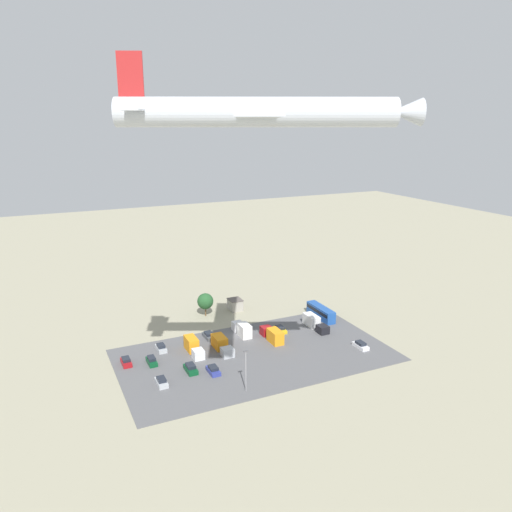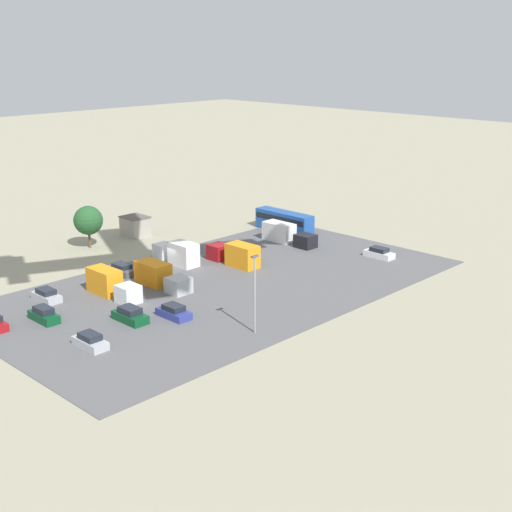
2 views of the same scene
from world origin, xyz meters
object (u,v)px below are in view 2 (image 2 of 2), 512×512
Objects in this scene: parked_car_3 at (46,296)px; parked_car_8 at (122,270)px; parked_truck_2 at (178,253)px; parked_car_2 at (44,315)px; parked_truck_4 at (160,276)px; parked_car_4 at (174,312)px; parked_car_6 at (90,341)px; parked_truck_3 at (111,285)px; parked_truck_0 at (236,255)px; bus at (284,221)px; parked_car_7 at (379,253)px; parked_truck_1 at (286,234)px; parked_car_5 at (237,249)px; shed_building at (135,226)px; parked_car_0 at (130,315)px.

parked_car_3 is 12.30m from parked_car_8.
parked_car_2 is at bearing -166.74° from parked_truck_2.
parked_truck_4 is (-0.43, 7.52, 0.71)m from parked_car_8.
parked_truck_2 is (-13.14, -15.02, 0.85)m from parked_car_4.
parked_car_6 reaches higher than parked_car_3.
parked_car_6 is 0.49× the size of parked_truck_3.
parked_car_2 is at bearing 179.19° from parked_truck_0.
parked_truck_4 is (-6.23, 1.57, -0.11)m from parked_truck_3.
bus is 1.27× the size of parked_truck_0.
parked_car_3 is 13.83m from parked_truck_4.
parked_truck_3 is (19.13, -1.85, -0.01)m from parked_truck_0.
parked_car_8 is 0.60× the size of parked_truck_2.
parked_car_3 is 0.49× the size of parked_truck_3.
parked_car_6 is at bearing 47.24° from parked_truck_3.
parked_car_3 is at bearing 115.43° from parked_car_4.
parked_car_4 is 10.91m from parked_truck_3.
parked_truck_2 reaches higher than parked_car_6.
parked_car_6 is at bearing 176.26° from parked_car_7.
parked_truck_4 is (25.97, 2.09, 0.01)m from parked_truck_1.
bus reaches higher than parked_car_6.
parked_car_2 is at bearing -174.06° from parked_car_5.
parked_truck_0 is 0.90× the size of parked_truck_1.
shed_building reaches higher than parked_car_4.
parked_truck_2 is at bearing -11.25° from parked_truck_1.
bus is 2.57× the size of parked_car_6.
parked_car_5 is 1.04× the size of parked_car_6.
parked_car_6 is 0.50× the size of parked_truck_0.
parked_truck_3 is at bearing 47.24° from parked_car_6.
parked_car_0 reaches higher than parked_car_2.
parked_truck_1 is at bearing 123.51° from shed_building.
bus is 39.80m from parked_car_4.
parked_car_2 is 9.99m from parked_truck_3.
parked_car_3 is at bearing 75.68° from parked_car_6.
parked_truck_1 is (-13.08, -2.37, -0.13)m from parked_truck_0.
parked_truck_1 is (4.89, 4.82, -0.41)m from bus.
parked_truck_1 reaches higher than parked_car_8.
parked_truck_0 is (-25.49, 5.95, 0.81)m from parked_car_3.
shed_building reaches higher than parked_car_7.
parked_car_2 is at bearing 164.50° from parked_car_7.
parked_truck_3 is (13.89, 4.16, -0.05)m from parked_truck_2.
parked_car_5 is 17.78m from parked_car_8.
parked_car_3 is (43.46, 1.24, -1.09)m from bus.
parked_car_8 is at bearing -134.28° from parked_truck_3.
parked_car_4 is (-7.11, 14.95, -0.00)m from parked_car_3.
parked_car_7 is at bearing -52.03° from parked_car_5.
parked_car_7 is at bearing 171.60° from parked_car_0.
parked_truck_1 is (-42.43, -11.58, 0.68)m from parked_car_6.
parked_truck_1 reaches higher than parked_car_3.
parked_car_2 reaches higher than parked_car_6.
parked_truck_1 is 26.05m from parked_truck_4.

